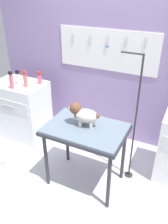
{
  "coord_description": "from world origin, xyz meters",
  "views": [
    {
      "loc": [
        1.1,
        -1.92,
        2.3
      ],
      "look_at": [
        0.09,
        0.13,
        1.02
      ],
      "focal_mm": 37.38,
      "sensor_mm": 36.0,
      "label": 1
    }
  ],
  "objects_px": {
    "dog": "(83,114)",
    "spray_bottle_tall": "(25,80)",
    "grooming_table": "(85,134)",
    "counter_left": "(22,110)",
    "grooming_arm": "(134,127)"
  },
  "relations": [
    {
      "from": "grooming_arm",
      "to": "counter_left",
      "type": "bearing_deg",
      "value": 174.45
    },
    {
      "from": "grooming_table",
      "to": "counter_left",
      "type": "relative_size",
      "value": 1.01
    },
    {
      "from": "grooming_arm",
      "to": "spray_bottle_tall",
      "type": "height_order",
      "value": "grooming_arm"
    },
    {
      "from": "grooming_arm",
      "to": "spray_bottle_tall",
      "type": "relative_size",
      "value": 6.86
    },
    {
      "from": "grooming_arm",
      "to": "dog",
      "type": "height_order",
      "value": "grooming_arm"
    },
    {
      "from": "dog",
      "to": "counter_left",
      "type": "bearing_deg",
      "value": 159.98
    },
    {
      "from": "grooming_table",
      "to": "grooming_arm",
      "type": "relative_size",
      "value": 0.56
    },
    {
      "from": "counter_left",
      "to": "spray_bottle_tall",
      "type": "xyz_separation_m",
      "value": [
        0.2,
        -0.06,
        0.57
      ]
    },
    {
      "from": "dog",
      "to": "spray_bottle_tall",
      "type": "relative_size",
      "value": 1.57
    },
    {
      "from": "counter_left",
      "to": "grooming_arm",
      "type": "bearing_deg",
      "value": -5.55
    },
    {
      "from": "spray_bottle_tall",
      "to": "grooming_table",
      "type": "bearing_deg",
      "value": -21.18
    },
    {
      "from": "grooming_table",
      "to": "spray_bottle_tall",
      "type": "xyz_separation_m",
      "value": [
        -1.21,
        0.47,
        0.29
      ]
    },
    {
      "from": "grooming_table",
      "to": "dog",
      "type": "xyz_separation_m",
      "value": [
        -0.04,
        0.03,
        0.24
      ]
    },
    {
      "from": "grooming_arm",
      "to": "grooming_table",
      "type": "bearing_deg",
      "value": -144.71
    },
    {
      "from": "dog",
      "to": "counter_left",
      "type": "height_order",
      "value": "dog"
    }
  ]
}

